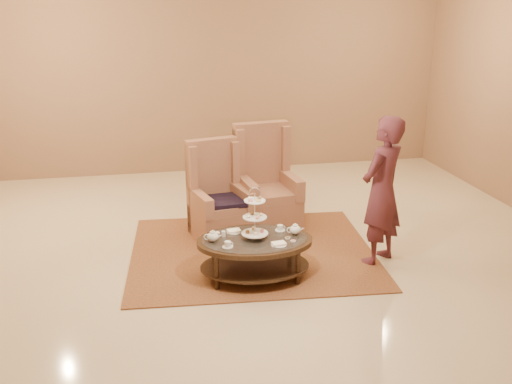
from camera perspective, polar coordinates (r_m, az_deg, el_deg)
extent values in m
plane|color=beige|center=(6.45, 0.15, -7.60)|extent=(8.00, 8.00, 0.00)
cube|color=white|center=(6.45, 0.15, -7.60)|extent=(8.00, 8.00, 0.02)
cube|color=#966F51|center=(9.80, -4.52, 12.15)|extent=(8.00, 0.04, 3.50)
cube|color=brown|center=(6.82, -0.38, -5.98)|extent=(3.01, 2.57, 0.02)
cylinder|color=black|center=(5.91, -3.95, -8.03)|extent=(0.05, 0.05, 0.40)
cylinder|color=black|center=(6.01, 4.21, -7.54)|extent=(0.05, 0.05, 0.40)
cylinder|color=black|center=(6.31, -4.23, -6.23)|extent=(0.05, 0.05, 0.40)
cylinder|color=black|center=(6.41, 3.40, -5.81)|extent=(0.05, 0.05, 0.40)
cylinder|color=silver|center=(5.94, -0.12, -2.44)|extent=(0.01, 0.01, 0.51)
torus|color=silver|center=(5.86, -0.12, -0.13)|extent=(0.13, 0.02, 0.13)
cylinder|color=silver|center=(6.01, -0.12, -4.14)|extent=(0.30, 0.30, 0.01)
cylinder|color=silver|center=(5.95, -0.12, -2.53)|extent=(0.27, 0.27, 0.01)
cylinder|color=silver|center=(5.88, -0.12, -0.88)|extent=(0.24, 0.24, 0.01)
cylinder|color=#C46C65|center=(6.02, 0.62, -3.92)|extent=(0.04, 0.04, 0.03)
cylinder|color=tan|center=(6.08, -0.22, -3.68)|extent=(0.04, 0.04, 0.03)
cylinder|color=brown|center=(6.00, -0.86, -3.99)|extent=(0.04, 0.04, 0.03)
cylinder|color=white|center=(5.94, -0.02, -4.24)|extent=(0.04, 0.04, 0.03)
ellipsoid|color=tan|center=(5.97, 0.48, -2.25)|extent=(0.05, 0.05, 0.03)
ellipsoid|color=brown|center=(6.00, -0.40, -2.13)|extent=(0.05, 0.05, 0.03)
ellipsoid|color=white|center=(5.91, -0.73, -2.45)|extent=(0.05, 0.05, 0.03)
ellipsoid|color=#C46C65|center=(5.88, 0.16, -2.57)|extent=(0.05, 0.05, 0.03)
cube|color=brown|center=(5.92, 0.32, -0.62)|extent=(0.05, 0.03, 0.02)
cube|color=white|center=(5.92, -0.52, -0.60)|extent=(0.05, 0.03, 0.02)
cube|color=#C46C65|center=(5.84, -0.57, -0.88)|extent=(0.05, 0.03, 0.02)
cube|color=tan|center=(5.84, 0.28, -0.90)|extent=(0.05, 0.03, 0.02)
ellipsoid|color=silver|center=(5.96, -4.35, -4.47)|extent=(0.13, 0.13, 0.10)
cylinder|color=silver|center=(5.94, -4.36, -4.02)|extent=(0.06, 0.06, 0.01)
sphere|color=silver|center=(5.94, -4.36, -3.91)|extent=(0.02, 0.02, 0.02)
cone|color=silver|center=(5.96, -3.62, -4.39)|extent=(0.08, 0.03, 0.05)
torus|color=silver|center=(5.96, -4.93, -4.50)|extent=(0.07, 0.02, 0.07)
ellipsoid|color=silver|center=(6.13, 3.95, -3.78)|extent=(0.13, 0.13, 0.10)
cylinder|color=silver|center=(6.11, 3.96, -3.34)|extent=(0.06, 0.06, 0.01)
sphere|color=silver|center=(6.11, 3.96, -3.23)|extent=(0.02, 0.02, 0.02)
cone|color=silver|center=(6.14, 4.64, -3.70)|extent=(0.08, 0.03, 0.05)
torus|color=silver|center=(6.12, 3.39, -3.81)|extent=(0.07, 0.02, 0.07)
cylinder|color=silver|center=(5.84, -2.85, -5.49)|extent=(0.12, 0.12, 0.01)
cylinder|color=silver|center=(5.83, -2.85, -5.21)|extent=(0.07, 0.07, 0.06)
torus|color=silver|center=(5.83, -2.47, -5.19)|extent=(0.04, 0.01, 0.04)
cylinder|color=silver|center=(6.25, 2.42, -3.83)|extent=(0.12, 0.12, 0.01)
cylinder|color=silver|center=(6.23, 2.43, -3.57)|extent=(0.07, 0.07, 0.06)
torus|color=silver|center=(6.24, 2.77, -3.55)|extent=(0.04, 0.01, 0.04)
cylinder|color=silver|center=(6.20, -2.22, -4.00)|extent=(0.17, 0.17, 0.01)
cube|color=white|center=(6.20, -2.22, -3.88)|extent=(0.15, 0.12, 0.02)
cylinder|color=silver|center=(5.89, 2.29, -5.29)|extent=(0.17, 0.17, 0.01)
cube|color=white|center=(5.88, 2.30, -5.17)|extent=(0.15, 0.12, 0.02)
cylinder|color=silver|center=(6.09, -3.27, -4.19)|extent=(0.05, 0.05, 0.06)
cylinder|color=silver|center=(5.97, 3.73, -4.93)|extent=(0.06, 0.06, 0.01)
cylinder|color=#C46C65|center=(5.96, 3.73, -4.84)|extent=(0.04, 0.04, 0.01)
cylinder|color=silver|center=(6.04, 3.18, -4.61)|extent=(0.06, 0.06, 0.01)
cylinder|color=brown|center=(6.04, 3.19, -4.52)|extent=(0.04, 0.04, 0.01)
cylinder|color=silver|center=(6.17, -3.89, -4.12)|extent=(0.06, 0.06, 0.01)
cylinder|color=white|center=(6.16, -3.89, -4.03)|extent=(0.04, 0.04, 0.01)
cube|color=#986347|center=(7.18, -3.52, -3.09)|extent=(0.80, 0.80, 0.39)
cube|color=#986347|center=(7.05, -3.41, -1.37)|extent=(0.68, 0.68, 0.09)
cube|color=#986347|center=(7.28, -4.40, 0.66)|extent=(0.67, 0.29, 1.22)
cube|color=#986347|center=(7.07, -6.47, 2.44)|extent=(0.14, 0.22, 0.56)
cube|color=#986347|center=(7.26, -2.28, 2.99)|extent=(0.14, 0.22, 0.56)
cube|color=#986347|center=(6.93, -5.51, -1.12)|extent=(0.26, 0.60, 0.24)
cube|color=#986347|center=(7.13, -1.40, -0.48)|extent=(0.26, 0.60, 0.24)
cube|color=black|center=(7.00, -3.34, -0.94)|extent=(0.57, 0.53, 0.06)
cube|color=#986347|center=(7.47, 1.20, -2.00)|extent=(0.81, 0.81, 0.44)
cube|color=#986347|center=(7.33, 1.35, -0.16)|extent=(0.69, 0.69, 0.10)
cube|color=#986347|center=(7.59, 0.46, 1.99)|extent=(0.74, 0.24, 1.35)
cube|color=#986347|center=(7.38, -1.72, 4.00)|extent=(0.13, 0.24, 0.62)
cube|color=#986347|center=(7.57, 2.81, 4.38)|extent=(0.13, 0.24, 0.62)
cube|color=#986347|center=(7.21, -0.90, 0.22)|extent=(0.21, 0.66, 0.27)
cube|color=#986347|center=(7.41, 3.55, 0.69)|extent=(0.21, 0.66, 0.27)
imported|color=#4F222A|center=(6.45, 12.47, 0.09)|extent=(0.74, 0.69, 1.69)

